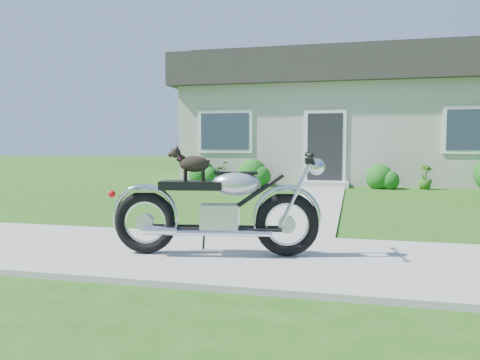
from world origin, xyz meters
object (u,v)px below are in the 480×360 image
at_px(house, 375,117).
at_px(motorcycle_with_dog, 220,208).
at_px(potted_plant_left, 218,173).
at_px(potted_plant_right, 425,177).

relative_size(house, motorcycle_with_dog, 5.69).
relative_size(potted_plant_left, potted_plant_right, 1.04).
height_order(house, motorcycle_with_dog, house).
bearing_deg(house, potted_plant_right, -70.91).
xyz_separation_m(house, potted_plant_left, (-4.58, -3.44, -1.81)).
height_order(house, potted_plant_right, house).
relative_size(house, potted_plant_right, 18.70).
bearing_deg(potted_plant_right, potted_plant_left, 180.00).
bearing_deg(potted_plant_right, house, 109.09).
distance_m(potted_plant_left, potted_plant_right, 5.77).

